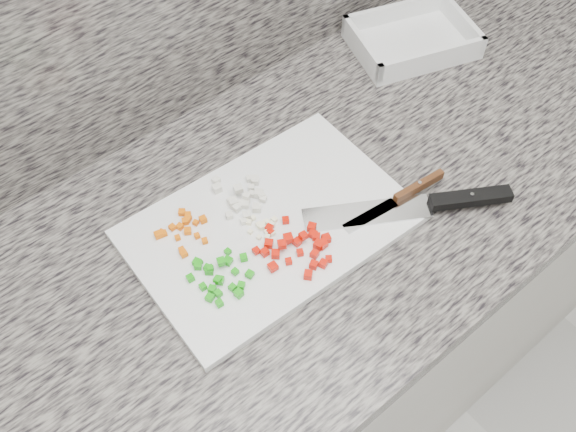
{
  "coord_description": "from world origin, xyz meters",
  "views": [
    {
      "loc": [
        -0.32,
        0.97,
        1.72
      ],
      "look_at": [
        0.05,
        1.42,
        0.93
      ],
      "focal_mm": 40.0,
      "sensor_mm": 36.0,
      "label": 1
    }
  ],
  "objects": [
    {
      "name": "red_pepper_pile",
      "position": [
        0.03,
        1.37,
        0.92
      ],
      "size": [
        0.11,
        0.12,
        0.02
      ],
      "color": "#BD0F02",
      "rests_on": "cutting_board"
    },
    {
      "name": "cabinet",
      "position": [
        0.0,
        1.44,
        0.43
      ],
      "size": [
        3.92,
        0.62,
        0.86
      ],
      "primitive_type": "cube",
      "color": "silver",
      "rests_on": "ground"
    },
    {
      "name": "chef_knife",
      "position": [
        0.25,
        1.29,
        0.92
      ],
      "size": [
        0.3,
        0.2,
        0.02
      ],
      "rotation": [
        0.0,
        0.0,
        -0.54
      ],
      "color": "silver",
      "rests_on": "cutting_board"
    },
    {
      "name": "onion_pile",
      "position": [
        0.03,
        1.5,
        0.92
      ],
      "size": [
        0.09,
        0.11,
        0.02
      ],
      "color": "beige",
      "rests_on": "cutting_board"
    },
    {
      "name": "tray",
      "position": [
        0.52,
        1.6,
        0.92
      ],
      "size": [
        0.27,
        0.23,
        0.05
      ],
      "rotation": [
        0.0,
        0.0,
        -0.33
      ],
      "color": "silver",
      "rests_on": "countertop"
    },
    {
      "name": "cutting_board",
      "position": [
        0.03,
        1.44,
        0.91
      ],
      "size": [
        0.43,
        0.3,
        0.01
      ],
      "primitive_type": "cube",
      "rotation": [
        0.0,
        0.0,
        -0.04
      ],
      "color": "silver",
      "rests_on": "countertop"
    },
    {
      "name": "countertop",
      "position": [
        0.0,
        1.44,
        0.88
      ],
      "size": [
        3.96,
        0.64,
        0.04
      ],
      "primitive_type": "cube",
      "color": "#67635B",
      "rests_on": "cabinet"
    },
    {
      "name": "carrot_pile",
      "position": [
        -0.08,
        1.51,
        0.92
      ],
      "size": [
        0.08,
        0.08,
        0.01
      ],
      "color": "#D65A04",
      "rests_on": "cutting_board"
    },
    {
      "name": "garlic_pile",
      "position": [
        0.02,
        1.43,
        0.92
      ],
      "size": [
        0.05,
        0.06,
        0.01
      ],
      "color": "#F3EDBC",
      "rests_on": "cutting_board"
    },
    {
      "name": "paring_knife",
      "position": [
        0.23,
        1.34,
        0.92
      ],
      "size": [
        0.2,
        0.04,
        0.02
      ],
      "rotation": [
        0.0,
        0.0,
        -0.11
      ],
      "color": "silver",
      "rests_on": "cutting_board"
    },
    {
      "name": "green_pepper_pile",
      "position": [
        -0.09,
        1.4,
        0.92
      ],
      "size": [
        0.09,
        0.09,
        0.02
      ],
      "color": "#15950D",
      "rests_on": "cutting_board"
    }
  ]
}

